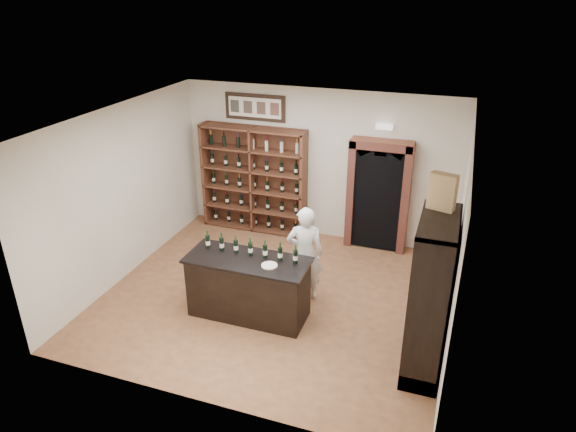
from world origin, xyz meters
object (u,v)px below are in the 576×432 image
(counter_bottle_0, at_px, (208,242))
(shopkeeper, at_px, (305,254))
(wine_shelf, at_px, (254,179))
(tasting_counter, at_px, (248,288))
(wine_crate, at_px, (442,192))
(side_cabinet, at_px, (430,320))

(counter_bottle_0, xyz_separation_m, shopkeeper, (1.39, 0.64, -0.29))
(wine_shelf, xyz_separation_m, tasting_counter, (1.10, -2.93, -0.61))
(counter_bottle_0, distance_m, shopkeeper, 1.56)
(counter_bottle_0, bearing_deg, wine_crate, -1.83)
(tasting_counter, relative_size, shopkeeper, 1.16)
(tasting_counter, xyz_separation_m, shopkeeper, (0.67, 0.76, 0.32))
(tasting_counter, height_order, wine_crate, wine_crate)
(shopkeeper, xyz_separation_m, wine_crate, (1.99, -0.74, 1.62))
(wine_shelf, height_order, wine_crate, wine_crate)
(side_cabinet, bearing_deg, counter_bottle_0, 172.94)
(side_cabinet, distance_m, shopkeeper, 2.31)
(shopkeeper, distance_m, wine_crate, 2.67)
(shopkeeper, bearing_deg, wine_crate, 143.45)
(tasting_counter, relative_size, side_cabinet, 0.85)
(counter_bottle_0, bearing_deg, side_cabinet, -7.06)
(tasting_counter, distance_m, wine_crate, 3.29)
(tasting_counter, bearing_deg, shopkeeper, 48.64)
(tasting_counter, distance_m, side_cabinet, 2.75)
(counter_bottle_0, xyz_separation_m, wine_crate, (3.38, -0.11, 1.33))
(tasting_counter, height_order, shopkeeper, shopkeeper)
(wine_shelf, distance_m, side_cabinet, 5.02)
(tasting_counter, bearing_deg, side_cabinet, -6.28)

